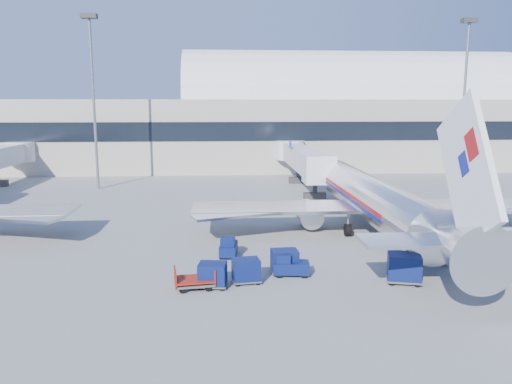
{
  "coord_description": "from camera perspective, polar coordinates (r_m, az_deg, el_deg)",
  "views": [
    {
      "loc": [
        -3.4,
        -37.57,
        11.21
      ],
      "look_at": [
        -0.37,
        6.0,
        3.53
      ],
      "focal_mm": 35.0,
      "sensor_mm": 36.0,
      "label": 1
    }
  ],
  "objects": [
    {
      "name": "ground",
      "position": [
        39.35,
        1.15,
        -6.58
      ],
      "size": [
        260.0,
        260.0,
        0.0
      ],
      "primitive_type": "plane",
      "color": "gray",
      "rests_on": "ground"
    },
    {
      "name": "terminal",
      "position": [
        94.16,
        -10.29,
        7.57
      ],
      "size": [
        170.0,
        28.15,
        21.0
      ],
      "color": "#B2AA9E",
      "rests_on": "ground"
    },
    {
      "name": "airliner_main",
      "position": [
        44.92,
        13.45,
        -0.93
      ],
      "size": [
        32.0,
        37.26,
        12.07
      ],
      "color": "silver",
      "rests_on": "ground"
    },
    {
      "name": "jetbridge_near",
      "position": [
        69.64,
        5.14,
        3.93
      ],
      "size": [
        4.4,
        27.5,
        6.25
      ],
      "color": "silver",
      "rests_on": "ground"
    },
    {
      "name": "mast_west",
      "position": [
        69.67,
        -18.2,
        12.43
      ],
      "size": [
        2.0,
        1.2,
        22.6
      ],
      "color": "slate",
      "rests_on": "ground"
    },
    {
      "name": "mast_east",
      "position": [
        75.46,
        22.82,
        11.93
      ],
      "size": [
        2.0,
        1.2,
        22.6
      ],
      "color": "slate",
      "rests_on": "ground"
    },
    {
      "name": "barrier_near",
      "position": [
        46.25,
        23.79,
        -4.35
      ],
      "size": [
        3.0,
        0.55,
        0.9
      ],
      "primitive_type": "cube",
      "color": "#9E9E96",
      "rests_on": "ground"
    },
    {
      "name": "tug_lead",
      "position": [
        33.44,
        3.87,
        -8.36
      ],
      "size": [
        2.47,
        1.41,
        1.54
      ],
      "rotation": [
        0.0,
        0.0,
        -0.1
      ],
      "color": "#091448",
      "rests_on": "ground"
    },
    {
      "name": "tug_right",
      "position": [
        38.19,
        20.2,
        -6.62
      ],
      "size": [
        2.66,
        2.2,
        1.55
      ],
      "rotation": [
        0.0,
        0.0,
        -0.51
      ],
      "color": "#091448",
      "rests_on": "ground"
    },
    {
      "name": "tug_left",
      "position": [
        37.46,
        -3.19,
        -6.32
      ],
      "size": [
        1.47,
        2.51,
        1.55
      ],
      "rotation": [
        0.0,
        0.0,
        1.45
      ],
      "color": "#091448",
      "rests_on": "ground"
    },
    {
      "name": "cart_train_a",
      "position": [
        33.77,
        3.29,
        -7.88
      ],
      "size": [
        1.94,
        1.53,
        1.63
      ],
      "rotation": [
        0.0,
        0.0,
        0.07
      ],
      "color": "#091448",
      "rests_on": "ground"
    },
    {
      "name": "cart_train_b",
      "position": [
        32.02,
        -1.14,
        -8.93
      ],
      "size": [
        1.94,
        1.59,
        1.56
      ],
      "rotation": [
        0.0,
        0.0,
        0.14
      ],
      "color": "#091448",
      "rests_on": "ground"
    },
    {
      "name": "cart_train_c",
      "position": [
        31.36,
        -4.98,
        -9.38
      ],
      "size": [
        1.95,
        1.6,
        1.57
      ],
      "rotation": [
        0.0,
        0.0,
        -0.15
      ],
      "color": "#091448",
      "rests_on": "ground"
    },
    {
      "name": "cart_solo_near",
      "position": [
        33.31,
        16.57,
        -8.3
      ],
      "size": [
        2.46,
        2.1,
        1.88
      ],
      "rotation": [
        0.0,
        0.0,
        -0.25
      ],
      "color": "#091448",
      "rests_on": "ground"
    },
    {
      "name": "cart_solo_far",
      "position": [
        35.85,
        24.99,
        -7.82
      ],
      "size": [
        2.14,
        1.9,
        1.56
      ],
      "rotation": [
        0.0,
        0.0,
        -0.37
      ],
      "color": "#091448",
      "rests_on": "ground"
    },
    {
      "name": "cart_open_red",
      "position": [
        31.42,
        -6.98,
        -10.09
      ],
      "size": [
        2.67,
        2.05,
        0.66
      ],
      "rotation": [
        0.0,
        0.0,
        0.14
      ],
      "color": "slate",
      "rests_on": "ground"
    }
  ]
}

